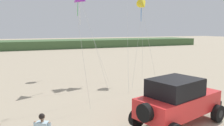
% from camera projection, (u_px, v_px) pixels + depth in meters
% --- Properties ---
extents(dune_ridge, '(90.00, 9.97, 1.84)m').
position_uv_depth(dune_ridge, '(25.00, 45.00, 52.23)').
color(dune_ridge, '#426038').
rests_on(dune_ridge, ground_plane).
extents(jeep, '(5.02, 3.43, 2.26)m').
position_uv_depth(jeep, '(178.00, 100.00, 10.70)').
color(jeep, red).
rests_on(jeep, ground_plane).
extents(kite_black_sled, '(2.83, 3.13, 7.16)m').
position_uv_depth(kite_black_sled, '(143.00, 5.00, 19.69)').
color(kite_black_sled, yellow).
rests_on(kite_black_sled, ground_plane).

